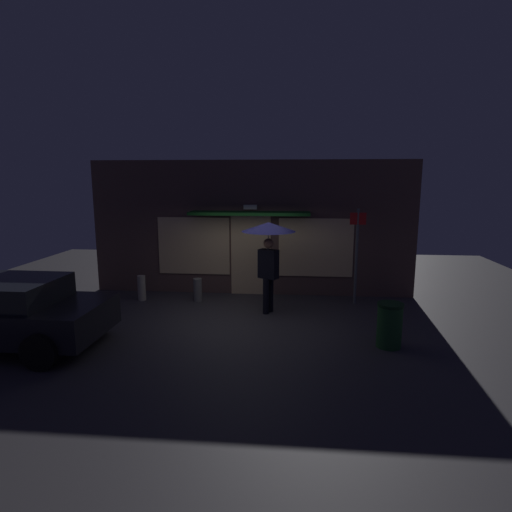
{
  "coord_description": "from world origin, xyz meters",
  "views": [
    {
      "loc": [
        1.2,
        -9.24,
        3.2
      ],
      "look_at": [
        0.3,
        0.55,
        1.39
      ],
      "focal_mm": 29.52,
      "sensor_mm": 36.0,
      "label": 1
    }
  ],
  "objects": [
    {
      "name": "street_sign_post",
      "position": [
        2.78,
        1.49,
        1.4
      ],
      "size": [
        0.4,
        0.07,
        2.47
      ],
      "color": "#595B60",
      "rests_on": "ground"
    },
    {
      "name": "parked_car",
      "position": [
        -4.41,
        -1.99,
        0.69
      ],
      "size": [
        4.04,
        2.07,
        1.33
      ],
      "rotation": [
        0.0,
        0.0,
        -0.01
      ],
      "color": "black",
      "rests_on": "ground"
    },
    {
      "name": "ground_plane",
      "position": [
        0.0,
        0.0,
        0.0
      ],
      "size": [
        18.0,
        18.0,
        0.0
      ],
      "primitive_type": "plane",
      "color": "#38353A"
    },
    {
      "name": "building_facade",
      "position": [
        0.0,
        2.34,
        1.84
      ],
      "size": [
        8.94,
        1.0,
        3.7
      ],
      "color": "brown",
      "rests_on": "ground"
    },
    {
      "name": "sidewalk_bollard_2",
      "position": [
        -2.84,
        1.29,
        0.33
      ],
      "size": [
        0.21,
        0.21,
        0.67
      ],
      "primitive_type": "cylinder",
      "color": "#B2A899",
      "rests_on": "ground"
    },
    {
      "name": "sidewalk_bollard",
      "position": [
        -1.33,
        1.33,
        0.31
      ],
      "size": [
        0.22,
        0.22,
        0.62
      ],
      "primitive_type": "cylinder",
      "color": "slate",
      "rests_on": "ground"
    },
    {
      "name": "person_with_umbrella",
      "position": [
        0.59,
        0.55,
        1.8
      ],
      "size": [
        1.27,
        1.27,
        2.2
      ],
      "rotation": [
        0.0,
        0.0,
        2.65
      ],
      "color": "black",
      "rests_on": "ground"
    },
    {
      "name": "trash_bin",
      "position": [
        3.05,
        -1.35,
        0.44
      ],
      "size": [
        0.49,
        0.49,
        0.87
      ],
      "color": "#1E4C23",
      "rests_on": "ground"
    }
  ]
}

